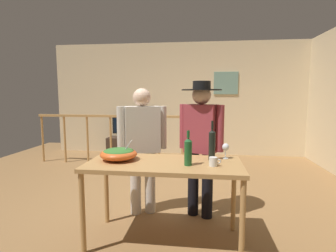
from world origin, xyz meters
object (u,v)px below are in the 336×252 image
serving_table (164,171)px  wine_glass (226,148)px  person_standing_right (201,138)px  person_standing_left (142,141)px  tv_console (127,146)px  mug_white (213,162)px  wine_bottle_dark (212,144)px  flat_screen_tv (126,126)px  stair_railing (133,133)px  framed_picture (226,83)px  salad_bowl (119,153)px  wine_bottle_green (188,151)px

serving_table → wine_glass: 0.68m
serving_table → person_standing_right: (0.35, 0.60, 0.23)m
person_standing_left → wine_glass: bearing=138.0°
tv_console → mug_white: 4.26m
person_standing_right → tv_console: bearing=-39.0°
wine_bottle_dark → person_standing_right: size_ratio=0.24×
flat_screen_tv → wine_glass: size_ratio=4.04×
stair_railing → framed_picture: bearing=30.1°
framed_picture → mug_white: (-0.45, -4.04, -0.88)m
stair_railing → flat_screen_tv: bearing=115.2°
tv_console → wine_bottle_dark: bearing=-61.4°
mug_white → framed_picture: bearing=83.6°
stair_railing → tv_console: bearing=114.4°
stair_railing → wine_bottle_dark: wine_bottle_dark is taller
stair_railing → person_standing_right: size_ratio=1.96×
tv_console → flat_screen_tv: bearing=-90.0°
salad_bowl → wine_bottle_dark: bearing=7.3°
tv_console → wine_glass: wine_glass is taller
salad_bowl → serving_table: bearing=-4.1°
wine_bottle_dark → person_standing_right: person_standing_right is taller
tv_console → person_standing_right: 3.63m
flat_screen_tv → serving_table: (1.45, -3.64, 0.01)m
wine_bottle_green → wine_bottle_dark: bearing=46.3°
salad_bowl → wine_glass: salad_bowl is taller
framed_picture → tv_console: (-2.37, -0.29, -1.52)m
serving_table → wine_bottle_dark: bearing=18.2°
wine_bottle_dark → mug_white: size_ratio=3.59×
framed_picture → wine_glass: size_ratio=3.55×
wine_glass → wine_bottle_dark: size_ratio=0.40×
person_standing_right → wine_bottle_dark: bearing=124.4°
wine_bottle_dark → person_standing_left: size_ratio=0.26×
framed_picture → salad_bowl: 4.25m
salad_bowl → mug_white: 0.94m
flat_screen_tv → mug_white: size_ratio=5.81×
salad_bowl → wine_bottle_green: (0.70, -0.12, 0.07)m
mug_white → person_standing_left: 1.07m
stair_railing → person_standing_left: size_ratio=2.07×
serving_table → wine_glass: size_ratio=9.44×
tv_console → wine_bottle_dark: 4.07m
framed_picture → mug_white: framed_picture is taller
tv_console → person_standing_left: 3.33m
mug_white → person_standing_right: (-0.12, 0.68, 0.11)m
salad_bowl → wine_bottle_green: bearing=-9.5°
stair_railing → wine_bottle_dark: 3.07m
wine_bottle_green → person_standing_right: (0.12, 0.69, 0.01)m
stair_railing → wine_glass: size_ratio=20.03×
flat_screen_tv → serving_table: flat_screen_tv is taller
wine_bottle_green → wine_bottle_dark: (0.23, 0.24, 0.03)m
mug_white → tv_console: bearing=117.1°
salad_bowl → wine_bottle_green: 0.72m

